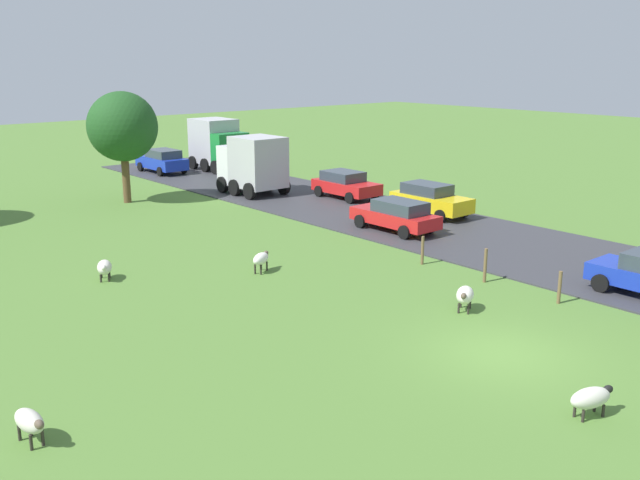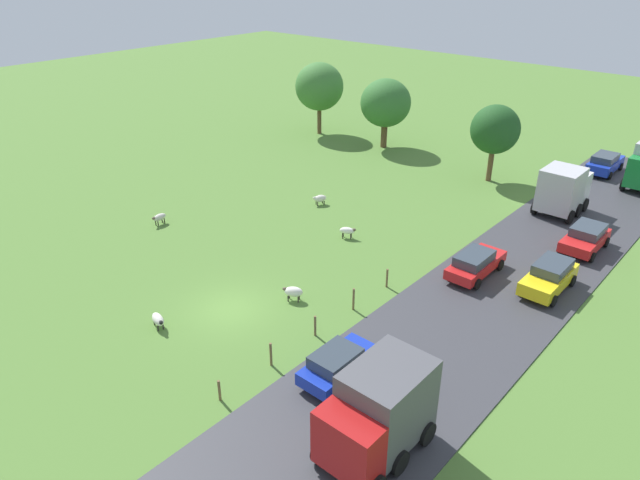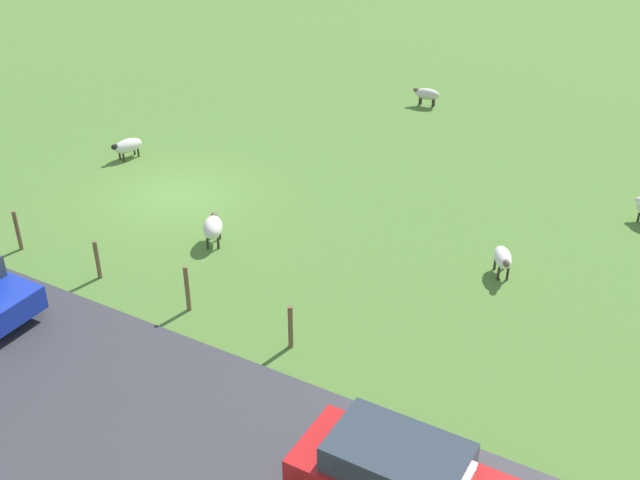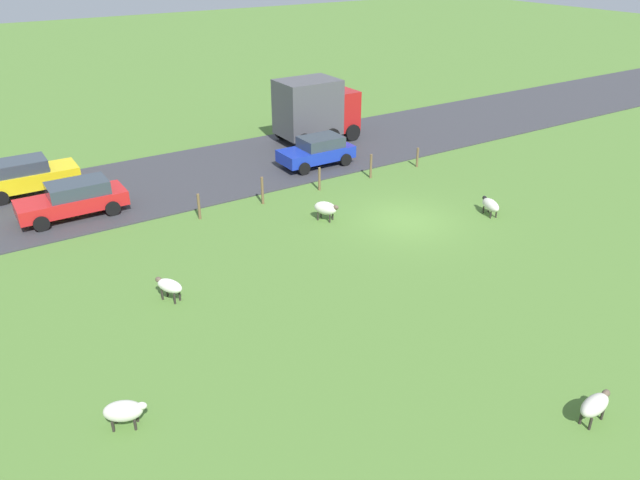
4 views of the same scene
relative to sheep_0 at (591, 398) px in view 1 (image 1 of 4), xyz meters
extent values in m
plane|color=#517A33|center=(1.46, 3.45, -0.47)|extent=(160.00, 160.00, 0.00)
ellipsoid|color=silver|center=(-0.02, 0.01, 0.00)|extent=(1.20, 0.78, 0.48)
ellipsoid|color=black|center=(0.49, -0.14, 0.11)|extent=(0.30, 0.25, 0.20)
cylinder|color=#2D2823|center=(0.31, 0.05, -0.32)|extent=(0.07, 0.07, 0.29)
cylinder|color=#2D2823|center=(0.24, -0.21, -0.32)|extent=(0.07, 0.07, 0.29)
cylinder|color=#2D2823|center=(-0.27, 0.22, -0.32)|extent=(0.07, 0.07, 0.29)
cylinder|color=#2D2823|center=(-0.35, -0.04, -0.32)|extent=(0.07, 0.07, 0.29)
ellipsoid|color=silver|center=(3.41, 6.29, 0.08)|extent=(1.15, 1.00, 0.55)
ellipsoid|color=brown|center=(3.00, 6.04, 0.20)|extent=(0.32, 0.29, 0.20)
cylinder|color=#2D2823|center=(3.25, 6.02, -0.30)|extent=(0.07, 0.07, 0.34)
cylinder|color=#2D2823|center=(3.09, 6.28, -0.30)|extent=(0.07, 0.07, 0.34)
cylinder|color=#2D2823|center=(3.72, 6.31, -0.30)|extent=(0.07, 0.07, 0.34)
cylinder|color=#2D2823|center=(3.56, 6.57, -0.30)|extent=(0.07, 0.07, 0.34)
ellipsoid|color=beige|center=(-10.20, 7.21, 0.06)|extent=(0.56, 1.07, 0.46)
ellipsoid|color=brown|center=(-10.16, 6.73, 0.16)|extent=(0.20, 0.28, 0.20)
cylinder|color=#2D2823|center=(-10.05, 6.94, -0.29)|extent=(0.07, 0.07, 0.36)
cylinder|color=#2D2823|center=(-10.30, 6.92, -0.29)|extent=(0.07, 0.07, 0.36)
cylinder|color=#2D2823|center=(-10.11, 7.51, -0.29)|extent=(0.07, 0.07, 0.36)
cylinder|color=#2D2823|center=(-10.36, 7.48, -0.29)|extent=(0.07, 0.07, 0.36)
ellipsoid|color=silver|center=(-4.11, 17.07, 0.02)|extent=(0.90, 1.10, 0.52)
ellipsoid|color=silver|center=(-4.32, 16.66, 0.14)|extent=(0.28, 0.31, 0.20)
cylinder|color=#2D2823|center=(-4.10, 16.77, -0.32)|extent=(0.07, 0.07, 0.30)
cylinder|color=#2D2823|center=(-4.36, 16.90, -0.32)|extent=(0.07, 0.07, 0.30)
cylinder|color=#2D2823|center=(-3.86, 17.24, -0.32)|extent=(0.07, 0.07, 0.30)
cylinder|color=#2D2823|center=(-4.12, 17.37, -0.32)|extent=(0.07, 0.07, 0.30)
ellipsoid|color=white|center=(0.86, 14.07, 0.07)|extent=(1.07, 0.86, 0.44)
ellipsoid|color=brown|center=(1.27, 14.30, 0.17)|extent=(0.31, 0.28, 0.20)
cylinder|color=#2D2823|center=(1.04, 14.31, -0.28)|extent=(0.07, 0.07, 0.38)
cylinder|color=#2D2823|center=(1.15, 14.10, -0.28)|extent=(0.07, 0.07, 0.38)
cylinder|color=#2D2823|center=(0.56, 14.05, -0.28)|extent=(0.07, 0.07, 0.38)
cylinder|color=#2D2823|center=(0.68, 13.84, -0.28)|extent=(0.07, 0.07, 0.38)
cylinder|color=brown|center=(2.99, 29.94, 0.95)|extent=(0.43, 0.43, 2.84)
ellipsoid|color=#1E4C1E|center=(2.99, 29.94, 3.82)|extent=(3.87, 3.87, 3.86)
cylinder|color=brown|center=(6.39, 4.69, 0.09)|extent=(0.12, 0.12, 1.13)
cylinder|color=brown|center=(6.39, 7.73, 0.17)|extent=(0.12, 0.12, 1.28)
cylinder|color=brown|center=(6.39, 10.76, 0.10)|extent=(0.12, 0.12, 1.15)
cube|color=white|center=(9.85, 28.71, 1.22)|extent=(2.48, 1.20, 2.30)
cube|color=#B2B2B7|center=(9.85, 26.71, 1.55)|extent=(2.48, 2.81, 2.96)
cylinder|color=black|center=(8.61, 28.71, 0.07)|extent=(0.30, 0.96, 0.96)
cylinder|color=black|center=(11.08, 28.71, 0.07)|extent=(0.30, 0.96, 0.96)
cylinder|color=black|center=(8.61, 27.41, 0.07)|extent=(0.30, 0.96, 0.96)
cylinder|color=black|center=(11.08, 27.41, 0.07)|extent=(0.30, 0.96, 0.96)
cylinder|color=black|center=(8.61, 25.87, 0.07)|extent=(0.30, 0.96, 0.96)
cylinder|color=black|center=(11.08, 25.87, 0.07)|extent=(0.30, 0.96, 0.96)
cube|color=#197F33|center=(13.23, 34.80, 1.22)|extent=(2.50, 1.20, 2.30)
cube|color=#B2B2B7|center=(13.23, 36.92, 1.64)|extent=(2.50, 3.04, 3.15)
cylinder|color=black|center=(14.48, 34.80, 0.07)|extent=(0.30, 0.96, 0.96)
cylinder|color=black|center=(11.98, 34.80, 0.07)|extent=(0.30, 0.96, 0.96)
cylinder|color=black|center=(14.48, 36.16, 0.07)|extent=(0.30, 0.96, 0.96)
cylinder|color=black|center=(11.98, 36.16, 0.07)|extent=(0.30, 0.96, 0.96)
cylinder|color=black|center=(14.48, 37.83, 0.07)|extent=(0.30, 0.96, 0.96)
cylinder|color=black|center=(11.98, 37.83, 0.07)|extent=(0.30, 0.96, 0.96)
cube|color=#1933B2|center=(9.53, 38.01, 0.29)|extent=(1.84, 4.47, 0.77)
cube|color=#333D47|center=(9.53, 37.67, 0.95)|extent=(1.62, 2.46, 0.56)
cylinder|color=black|center=(8.61, 39.46, -0.09)|extent=(0.22, 0.64, 0.64)
cylinder|color=black|center=(10.45, 39.46, -0.09)|extent=(0.22, 0.64, 0.64)
cylinder|color=black|center=(8.61, 36.55, -0.09)|extent=(0.22, 0.64, 0.64)
cylinder|color=black|center=(10.45, 36.55, -0.09)|extent=(0.22, 0.64, 0.64)
cube|color=red|center=(9.50, 15.26, 0.21)|extent=(1.72, 4.44, 0.60)
cube|color=#333D47|center=(9.50, 14.92, 0.79)|extent=(1.52, 2.44, 0.56)
cylinder|color=black|center=(8.64, 16.70, -0.09)|extent=(0.22, 0.64, 0.64)
cylinder|color=black|center=(10.37, 16.70, -0.09)|extent=(0.22, 0.64, 0.64)
cylinder|color=black|center=(8.64, 13.82, -0.09)|extent=(0.22, 0.64, 0.64)
cylinder|color=black|center=(10.37, 13.82, -0.09)|extent=(0.22, 0.64, 0.64)
cube|color=red|center=(13.16, 22.60, 0.23)|extent=(1.93, 4.11, 0.65)
cube|color=#333D47|center=(13.16, 22.91, 0.83)|extent=(1.70, 2.26, 0.56)
cylinder|color=black|center=(14.13, 21.26, -0.09)|extent=(0.22, 0.64, 0.64)
cylinder|color=black|center=(12.20, 21.26, -0.09)|extent=(0.22, 0.64, 0.64)
cylinder|color=black|center=(14.13, 23.93, -0.09)|extent=(0.22, 0.64, 0.64)
cylinder|color=black|center=(12.20, 23.93, -0.09)|extent=(0.22, 0.64, 0.64)
cube|color=yellow|center=(13.35, 16.32, 0.28)|extent=(1.79, 4.29, 0.75)
cube|color=#333D47|center=(13.35, 16.64, 0.94)|extent=(1.58, 2.36, 0.56)
cylinder|color=black|center=(14.24, 14.92, -0.09)|extent=(0.22, 0.64, 0.64)
cylinder|color=black|center=(12.45, 14.92, -0.09)|extent=(0.22, 0.64, 0.64)
cylinder|color=black|center=(14.24, 17.71, -0.09)|extent=(0.22, 0.64, 0.64)
cylinder|color=black|center=(12.45, 17.71, -0.09)|extent=(0.22, 0.64, 0.64)
cylinder|color=black|center=(8.43, 4.31, -0.09)|extent=(0.22, 0.64, 0.64)
cylinder|color=black|center=(10.18, 4.31, -0.09)|extent=(0.22, 0.64, 0.64)
camera|label=1|loc=(-14.33, -7.17, 7.60)|focal=39.67mm
camera|label=2|loc=(21.98, -12.76, 16.73)|focal=32.51mm
camera|label=3|loc=(18.74, 18.61, 10.97)|focal=43.47mm
camera|label=4|loc=(-16.18, 19.06, 10.40)|focal=33.86mm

